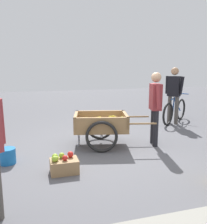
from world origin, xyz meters
The scene contains 8 objects.
ground_plane centered at (0.00, 0.00, 0.00)m, with size 24.00×24.00×0.00m, color #56565B.
fruit_cart centered at (0.04, -0.18, 0.44)m, with size 1.78×1.13×0.71m.
vendor_person centered at (-1.08, 0.07, 0.92)m, with size 0.27×0.59×1.55m.
bicycle centered at (-2.66, -1.67, 0.35)m, with size 1.37×1.03×0.85m.
cyclist_person centered at (-2.54, -1.58, 0.98)m, with size 0.36×0.49×1.63m.
dog centered at (-0.05, -1.71, 0.27)m, with size 0.46×0.54×0.40m.
plastic_bucket centered at (1.88, 0.31, 0.14)m, with size 0.29×0.29×0.27m, color #1966B2.
apple_crate centered at (0.98, 0.96, 0.13)m, with size 0.44×0.32×0.32m.
Camera 1 is at (1.42, 4.73, 1.70)m, focal length 39.90 mm.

